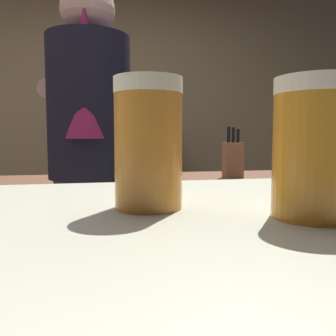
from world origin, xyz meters
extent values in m
cube|color=#8E7F5C|center=(0.00, 2.20, 1.35)|extent=(5.20, 0.10, 2.70)
cube|color=brown|center=(0.35, 0.58, 0.44)|extent=(2.10, 0.60, 0.88)
cube|color=#31333C|center=(0.27, 1.92, 0.58)|extent=(0.83, 0.36, 1.16)
cube|color=#342632|center=(-0.04, 0.13, 0.47)|extent=(0.28, 0.20, 0.94)
cylinder|color=black|center=(-0.04, 0.13, 1.23)|extent=(0.34, 0.34, 0.57)
sphere|color=#CF9F92|center=(-0.04, 0.13, 1.63)|extent=(0.22, 0.22, 0.22)
cone|color=#8C1E4C|center=(-0.05, 0.03, 1.37)|extent=(0.18, 0.18, 0.52)
cylinder|color=#CF9F92|center=(-0.19, 0.30, 1.31)|extent=(0.11, 0.33, 0.08)
cylinder|color=#CF9F92|center=(0.14, 0.27, 1.31)|extent=(0.11, 0.33, 0.08)
cube|color=brown|center=(0.74, 0.50, 0.98)|extent=(0.10, 0.08, 0.20)
cylinder|color=black|center=(0.71, 0.50, 1.12)|extent=(0.02, 0.02, 0.09)
cylinder|color=black|center=(0.74, 0.50, 1.12)|extent=(0.02, 0.02, 0.09)
cylinder|color=black|center=(0.77, 0.50, 1.12)|extent=(0.02, 0.02, 0.08)
cylinder|color=#C55632|center=(-0.04, 0.64, 0.90)|extent=(0.17, 0.17, 0.05)
cube|color=silver|center=(0.24, 0.53, 0.88)|extent=(0.24, 0.10, 0.01)
cylinder|color=orange|center=(0.04, -1.01, 1.10)|extent=(0.07, 0.07, 0.12)
cylinder|color=white|center=(0.04, -1.01, 1.17)|extent=(0.07, 0.07, 0.02)
cylinder|color=#C68024|center=(0.18, -1.08, 1.09)|extent=(0.08, 0.08, 0.12)
cylinder|color=#EEE6CE|center=(0.18, -1.08, 1.16)|extent=(0.08, 0.08, 0.02)
cylinder|color=#467C36|center=(0.44, 2.02, 1.22)|extent=(0.06, 0.06, 0.13)
cylinder|color=#467C36|center=(0.44, 2.02, 1.31)|extent=(0.03, 0.03, 0.05)
cylinder|color=black|center=(0.44, 2.02, 1.34)|extent=(0.03, 0.03, 0.01)
cylinder|color=#CEC475|center=(0.22, 1.92, 1.23)|extent=(0.05, 0.05, 0.16)
cylinder|color=#CEC475|center=(0.22, 1.92, 1.34)|extent=(0.02, 0.02, 0.06)
cylinder|color=#333333|center=(0.22, 1.92, 1.38)|extent=(0.03, 0.03, 0.01)
camera|label=1|loc=(-0.02, -1.38, 1.11)|focal=37.85mm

